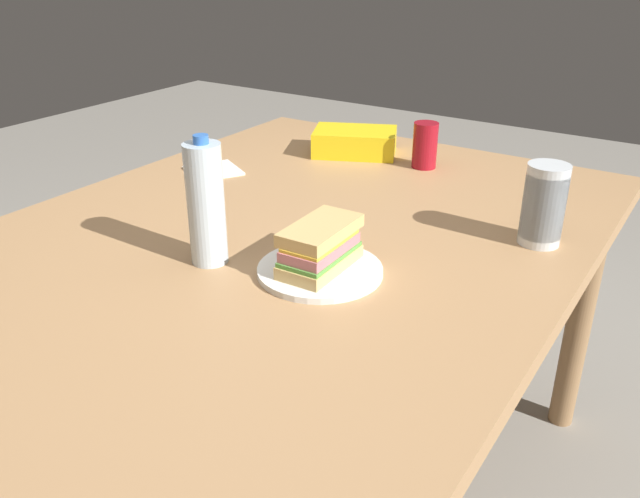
{
  "coord_description": "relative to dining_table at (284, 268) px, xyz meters",
  "views": [
    {
      "loc": [
        -1.02,
        -0.76,
        1.34
      ],
      "look_at": [
        -0.11,
        -0.17,
        0.82
      ],
      "focal_mm": 37.01,
      "sensor_mm": 36.0,
      "label": 1
    }
  ],
  "objects": [
    {
      "name": "paper_napkin",
      "position": [
        0.22,
        0.39,
        0.09
      ],
      "size": [
        0.18,
        0.18,
        0.01
      ],
      "primitive_type": "cube",
      "rotation": [
        0.0,
        0.0,
        2.63
      ],
      "color": "white",
      "rests_on": "dining_table"
    },
    {
      "name": "plastic_cup_stack",
      "position": [
        0.25,
        -0.47,
        0.17
      ],
      "size": [
        0.08,
        0.08,
        0.17
      ],
      "color": "silver",
      "rests_on": "dining_table"
    },
    {
      "name": "soda_can_red",
      "position": [
        0.57,
        -0.06,
        0.14
      ],
      "size": [
        0.07,
        0.07,
        0.12
      ],
      "primitive_type": "cylinder",
      "color": "maroon",
      "rests_on": "dining_table"
    },
    {
      "name": "chip_bag",
      "position": [
        0.57,
        0.16,
        0.12
      ],
      "size": [
        0.23,
        0.27,
        0.07
      ],
      "primitive_type": "cube",
      "rotation": [
        0.0,
        0.0,
        5.14
      ],
      "color": "yellow",
      "rests_on": "dining_table"
    },
    {
      "name": "water_bottle_tall",
      "position": [
        -0.18,
        0.04,
        0.2
      ],
      "size": [
        0.07,
        0.07,
        0.25
      ],
      "color": "silver",
      "rests_on": "dining_table"
    },
    {
      "name": "dining_table",
      "position": [
        0.0,
        0.0,
        0.0
      ],
      "size": [
        1.59,
        1.17,
        0.77
      ],
      "color": "tan",
      "rests_on": "ground_plane"
    },
    {
      "name": "sandwich",
      "position": [
        -0.11,
        -0.16,
        0.13
      ],
      "size": [
        0.18,
        0.1,
        0.08
      ],
      "color": "#DBB26B",
      "rests_on": "paper_plate"
    },
    {
      "name": "paper_plate",
      "position": [
        -0.11,
        -0.17,
        0.09
      ],
      "size": [
        0.23,
        0.23,
        0.01
      ],
      "primitive_type": "cylinder",
      "color": "white",
      "rests_on": "dining_table"
    }
  ]
}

